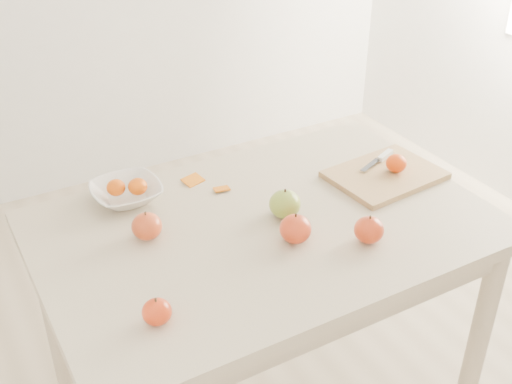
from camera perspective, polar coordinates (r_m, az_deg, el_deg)
table at (r=1.78m, az=0.80°, el=-5.38°), size 1.20×0.80×0.75m
cutting_board at (r=1.96m, az=11.39°, el=1.50°), size 0.34×0.26×0.02m
board_tangerine at (r=1.96m, az=12.36°, el=2.50°), size 0.06×0.06×0.05m
fruit_bowl at (r=1.84m, az=-11.45°, el=-0.06°), size 0.20×0.20×0.05m
bowl_tangerine_near at (r=1.84m, az=-12.34°, el=0.39°), size 0.05×0.05×0.05m
bowl_tangerine_far at (r=1.83m, az=-10.47°, el=0.49°), size 0.05×0.05×0.05m
orange_peel_a at (r=1.92m, az=-5.62°, el=0.95°), size 0.07×0.06×0.01m
orange_peel_b at (r=1.87m, az=-3.07°, el=0.22°), size 0.05×0.04×0.01m
paring_knife at (r=2.03m, az=11.19°, el=3.08°), size 0.16×0.08×0.01m
apple_green at (r=1.73m, az=2.58°, el=-1.08°), size 0.09×0.09×0.08m
apple_red_a at (r=1.67m, az=-9.68°, el=-3.02°), size 0.08×0.08×0.07m
apple_red_d at (r=1.42m, az=-8.80°, el=-10.48°), size 0.07×0.07×0.06m
apple_red_e at (r=1.66m, az=10.01°, el=-3.33°), size 0.08×0.08×0.07m
apple_red_c at (r=1.64m, az=3.52°, el=-3.29°), size 0.08×0.08×0.07m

